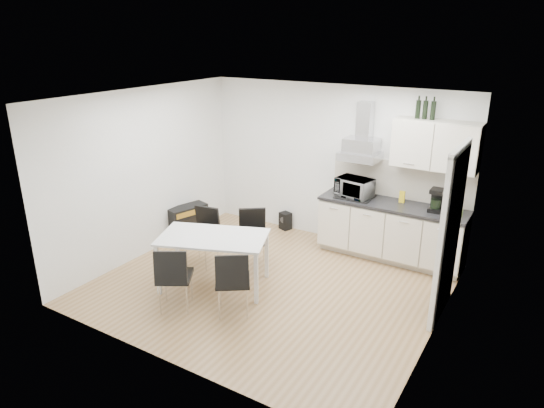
% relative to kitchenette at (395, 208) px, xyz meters
% --- Properties ---
extents(ground, '(4.50, 4.50, 0.00)m').
position_rel_kitchenette_xyz_m(ground, '(-1.18, -1.73, -0.83)').
color(ground, tan).
rests_on(ground, ground).
extents(wall_back, '(4.50, 0.10, 2.60)m').
position_rel_kitchenette_xyz_m(wall_back, '(-1.18, 0.27, 0.47)').
color(wall_back, white).
rests_on(wall_back, ground).
extents(wall_front, '(4.50, 0.10, 2.60)m').
position_rel_kitchenette_xyz_m(wall_front, '(-1.18, -3.73, 0.47)').
color(wall_front, white).
rests_on(wall_front, ground).
extents(wall_left, '(0.10, 4.00, 2.60)m').
position_rel_kitchenette_xyz_m(wall_left, '(-3.43, -1.73, 0.47)').
color(wall_left, white).
rests_on(wall_left, ground).
extents(wall_right, '(0.10, 4.00, 2.60)m').
position_rel_kitchenette_xyz_m(wall_right, '(1.07, -1.73, 0.47)').
color(wall_right, white).
rests_on(wall_right, ground).
extents(ceiling, '(4.50, 4.50, 0.00)m').
position_rel_kitchenette_xyz_m(ceiling, '(-1.18, -1.73, 1.77)').
color(ceiling, white).
rests_on(ceiling, wall_back).
extents(doorway, '(0.08, 1.04, 2.10)m').
position_rel_kitchenette_xyz_m(doorway, '(1.03, -1.18, 0.22)').
color(doorway, white).
rests_on(doorway, ground).
extents(kitchenette, '(2.22, 0.64, 2.52)m').
position_rel_kitchenette_xyz_m(kitchenette, '(0.00, 0.00, 0.00)').
color(kitchenette, beige).
rests_on(kitchenette, ground).
extents(dining_table, '(1.64, 1.29, 0.75)m').
position_rel_kitchenette_xyz_m(dining_table, '(-1.83, -2.14, -0.16)').
color(dining_table, white).
rests_on(dining_table, ground).
extents(chair_far_left, '(0.49, 0.55, 0.88)m').
position_rel_kitchenette_xyz_m(chair_far_left, '(-2.40, -1.71, -0.39)').
color(chair_far_left, black).
rests_on(chair_far_left, ground).
extents(chair_far_right, '(0.65, 0.66, 0.88)m').
position_rel_kitchenette_xyz_m(chair_far_right, '(-1.69, -1.38, -0.39)').
color(chair_far_right, black).
rests_on(chair_far_right, ground).
extents(chair_near_left, '(0.64, 0.66, 0.88)m').
position_rel_kitchenette_xyz_m(chair_near_left, '(-1.90, -2.86, -0.39)').
color(chair_near_left, black).
rests_on(chair_near_left, ground).
extents(chair_near_right, '(0.65, 0.66, 0.88)m').
position_rel_kitchenette_xyz_m(chair_near_right, '(-1.21, -2.57, -0.39)').
color(chair_near_right, black).
rests_on(chair_near_right, ground).
extents(guitar_amp, '(0.46, 0.73, 0.57)m').
position_rel_kitchenette_xyz_m(guitar_amp, '(-3.27, -1.02, -0.55)').
color(guitar_amp, black).
rests_on(guitar_amp, ground).
extents(floor_speaker, '(0.23, 0.22, 0.31)m').
position_rel_kitchenette_xyz_m(floor_speaker, '(-2.02, 0.17, -0.67)').
color(floor_speaker, black).
rests_on(floor_speaker, ground).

